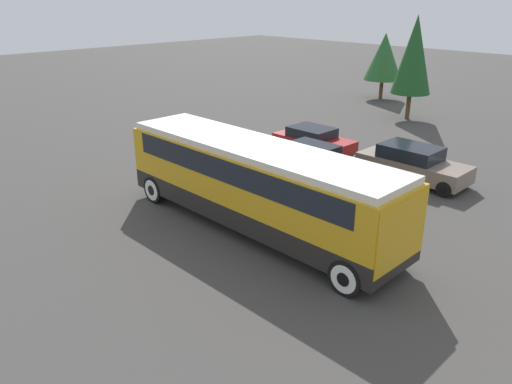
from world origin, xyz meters
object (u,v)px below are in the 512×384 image
at_px(tour_bus, 258,180).
at_px(parked_car_mid, 412,164).
at_px(parked_car_far, 312,161).
at_px(parked_car_near, 313,140).

relative_size(tour_bus, parked_car_mid, 2.32).
height_order(tour_bus, parked_car_far, tour_bus).
bearing_deg(parked_car_mid, tour_bus, -98.37).
height_order(parked_car_near, parked_car_far, parked_car_far).
bearing_deg(parked_car_mid, parked_car_far, -139.30).
bearing_deg(tour_bus, parked_car_near, 117.57).
distance_m(tour_bus, parked_car_near, 9.17).
distance_m(parked_car_near, parked_car_mid, 5.40).
bearing_deg(parked_car_near, parked_car_mid, 0.09).
bearing_deg(parked_car_far, tour_bus, -69.16).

